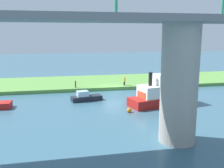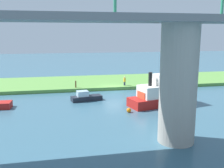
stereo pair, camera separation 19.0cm
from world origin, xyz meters
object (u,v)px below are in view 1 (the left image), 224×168
at_px(bridge_pylon, 179,84).
at_px(motorboat_red, 163,92).
at_px(mooring_post, 76,84).
at_px(pontoon_yellow, 86,97).
at_px(marker_buoy, 129,110).
at_px(person_on_bank, 124,81).

bearing_deg(bridge_pylon, motorboat_red, -106.78).
distance_m(mooring_post, pontoon_yellow, 6.11).
bearing_deg(marker_buoy, person_on_bank, -101.84).
bearing_deg(mooring_post, pontoon_yellow, 98.30).
xyz_separation_m(motorboat_red, pontoon_yellow, (8.99, -3.69, -1.04)).
relative_size(bridge_pylon, marker_buoy, 18.51).
relative_size(bridge_pylon, pontoon_yellow, 2.27).
bearing_deg(marker_buoy, pontoon_yellow, -55.67).
height_order(bridge_pylon, marker_buoy, bridge_pylon).
distance_m(bridge_pylon, motorboat_red, 11.44).
bearing_deg(bridge_pylon, mooring_post, -71.73).
bearing_deg(person_on_bank, mooring_post, 2.59).
bearing_deg(pontoon_yellow, bridge_pylon, 112.21).
bearing_deg(mooring_post, motorboat_red, 135.45).
height_order(person_on_bank, marker_buoy, person_on_bank).
relative_size(bridge_pylon, mooring_post, 8.90).
distance_m(bridge_pylon, person_on_bank, 20.90).
bearing_deg(mooring_post, person_on_bank, -177.41).
bearing_deg(motorboat_red, person_on_bank, -77.39).
bearing_deg(pontoon_yellow, marker_buoy, 124.33).
distance_m(person_on_bank, marker_buoy, 12.72).
distance_m(pontoon_yellow, marker_buoy, 7.33).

